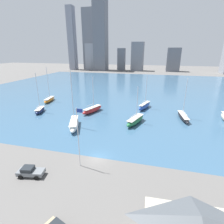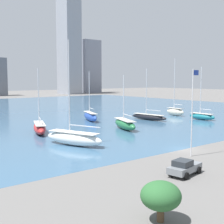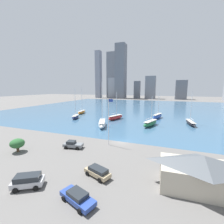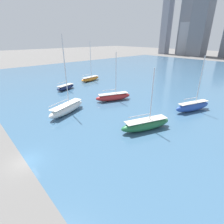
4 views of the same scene
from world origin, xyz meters
name	(u,v)px [view 3 (image 3 of 4)]	position (x,y,z in m)	size (l,w,h in m)	color
ground_plane	(122,142)	(0.00, 0.00, 0.00)	(500.00, 500.00, 0.00)	#605E5B
harbor_water	(150,109)	(0.00, 70.00, 0.00)	(180.00, 140.00, 0.00)	#385B7A
boat_shed	(203,172)	(16.31, -14.39, 2.55)	(11.77, 6.74, 5.10)	#B2A893
flag_pole	(109,120)	(-2.49, -3.35, 6.47)	(1.24, 0.14, 11.96)	silver
yard_shrub	(17,143)	(-20.48, -14.50, 1.98)	(3.06, 3.06, 3.08)	#4C3823
distant_city_skyline	(157,77)	(-3.46, 168.50, 28.11)	(196.19, 22.19, 72.44)	gray
sailboat_red	(115,117)	(-11.03, 26.56, 1.08)	(5.64, 10.10, 12.73)	#B72828
sailboat_navy	(75,117)	(-29.60, 21.99, 0.92)	(4.26, 7.59, 14.20)	#19234C
sailboat_white	(102,124)	(-11.58, 12.75, 1.19)	(6.12, 10.96, 16.78)	white
sailboat_blue	(157,116)	(6.98, 35.51, 1.18)	(4.77, 9.95, 12.59)	#284CA8
sailboat_green	(150,123)	(5.34, 20.00, 1.11)	(5.57, 10.41, 11.45)	#236B3D
sailboat_orange	(82,112)	(-34.38, 35.36, 0.95)	(3.44, 9.36, 14.76)	orange
sailboat_black	(191,123)	(20.11, 27.78, 0.85)	(3.51, 11.17, 13.31)	black
parked_suv_silver	(28,180)	(-7.56, -22.86, 1.04)	(4.73, 3.98, 1.92)	#B7B7BC
parked_sedan_blue	(78,197)	(0.99, -22.92, 0.77)	(5.50, 3.47, 1.48)	#284293
parked_wagon_tan	(98,172)	(0.91, -16.92, 0.88)	(5.00, 3.32, 1.60)	tan
parked_pickup_gray	(73,144)	(-10.00, -8.22, 0.89)	(4.91, 2.86, 1.76)	slate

